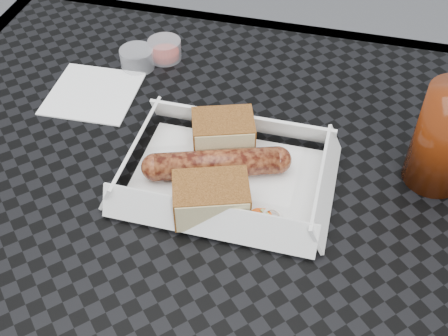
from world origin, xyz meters
name	(u,v)px	position (x,y,z in m)	size (l,w,h in m)	color
patio_table	(176,228)	(0.00, 0.00, 0.67)	(0.80, 0.80, 0.74)	black
food_tray	(226,178)	(0.06, 0.03, 0.75)	(0.22, 0.15, 0.00)	white
bratwurst	(217,164)	(0.05, 0.03, 0.77)	(0.17, 0.08, 0.03)	brown
bread_near	(223,134)	(0.04, 0.08, 0.77)	(0.08, 0.05, 0.05)	brown
bread_far	(211,198)	(0.06, -0.02, 0.77)	(0.08, 0.06, 0.04)	brown
veg_garnish	(269,217)	(0.12, -0.02, 0.75)	(0.03, 0.03, 0.00)	#F5530A
napkin	(93,93)	(-0.16, 0.15, 0.75)	(0.12, 0.12, 0.00)	white
condiment_cup_sauce	(165,50)	(-0.09, 0.25, 0.76)	(0.05, 0.05, 0.03)	maroon
condiment_cup_empty	(137,59)	(-0.13, 0.22, 0.76)	(0.05, 0.05, 0.03)	silver
drink_glass	(446,138)	(0.30, 0.10, 0.81)	(0.07, 0.07, 0.13)	#4F1A06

